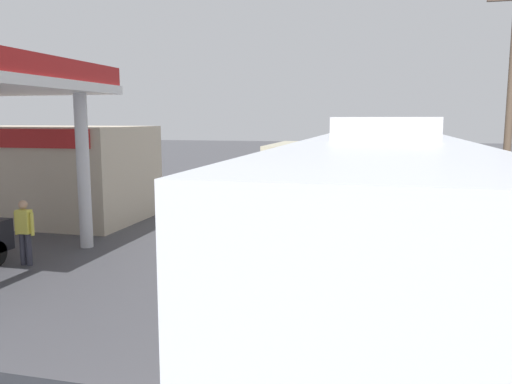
% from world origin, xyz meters
% --- Properties ---
extents(ground, '(120.00, 120.00, 0.00)m').
position_xyz_m(ground, '(0.00, 20.00, 0.00)').
color(ground, '#424247').
extents(lane_divider_stripe, '(0.16, 50.00, 0.01)m').
position_xyz_m(lane_divider_stripe, '(0.00, 15.00, 0.00)').
color(lane_divider_stripe, '#D8CC4C').
rests_on(lane_divider_stripe, ground).
extents(coach_bus_main, '(2.60, 11.04, 3.69)m').
position_xyz_m(coach_bus_main, '(1.97, 4.20, 1.72)').
color(coach_bus_main, silver).
rests_on(coach_bus_main, ground).
extents(gas_station_roadside, '(9.10, 11.95, 5.10)m').
position_xyz_m(gas_station_roadside, '(-9.93, 10.29, 2.63)').
color(gas_station_roadside, '#B21E1E').
rests_on(gas_station_roadside, ground).
extents(minibus_opposing_lane, '(2.04, 6.13, 2.44)m').
position_xyz_m(minibus_opposing_lane, '(-2.39, 21.41, 1.47)').
color(minibus_opposing_lane, '#BFB799').
rests_on(minibus_opposing_lane, ground).
extents(pedestrian_by_shop, '(0.55, 0.22, 1.66)m').
position_xyz_m(pedestrian_by_shop, '(-6.68, 6.80, 0.93)').
color(pedestrian_by_shop, '#33333F').
rests_on(pedestrian_by_shop, ground).
extents(utility_pole_roadside, '(1.80, 0.24, 8.06)m').
position_xyz_m(utility_pole_roadside, '(5.97, 14.46, 4.21)').
color(utility_pole_roadside, brown).
rests_on(utility_pole_roadside, ground).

